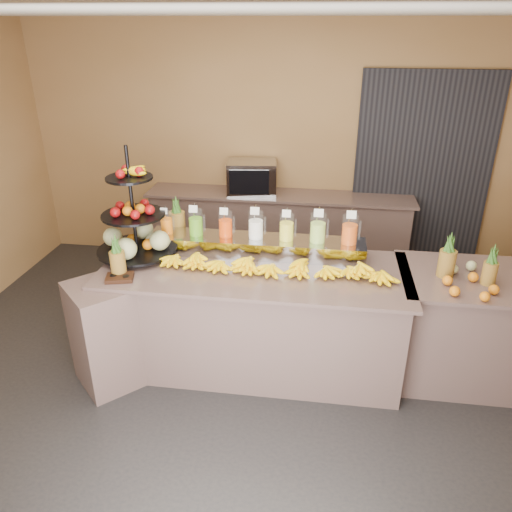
% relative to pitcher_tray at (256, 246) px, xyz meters
% --- Properties ---
extents(ground, '(6.00, 6.00, 0.00)m').
position_rel_pitcher_tray_xyz_m(ground, '(0.03, -0.58, -1.01)').
color(ground, black).
rests_on(ground, ground).
extents(room_envelope, '(6.04, 5.02, 2.82)m').
position_rel_pitcher_tray_xyz_m(room_envelope, '(0.22, 0.21, 0.87)').
color(room_envelope, olive).
rests_on(room_envelope, ground).
extents(buffet_counter, '(2.75, 1.25, 0.93)m').
position_rel_pitcher_tray_xyz_m(buffet_counter, '(-0.08, -0.32, -0.54)').
color(buffet_counter, gray).
rests_on(buffet_counter, ground).
extents(right_counter, '(1.08, 0.88, 0.93)m').
position_rel_pitcher_tray_xyz_m(right_counter, '(1.73, -0.18, -0.54)').
color(right_counter, gray).
rests_on(right_counter, ground).
extents(back_ledge, '(3.10, 0.55, 0.93)m').
position_rel_pitcher_tray_xyz_m(back_ledge, '(0.03, 1.67, -0.54)').
color(back_ledge, gray).
rests_on(back_ledge, ground).
extents(pitcher_tray, '(1.85, 0.30, 0.15)m').
position_rel_pitcher_tray_xyz_m(pitcher_tray, '(0.00, 0.00, 0.00)').
color(pitcher_tray, gray).
rests_on(pitcher_tray, buffet_counter).
extents(juice_pitcher_orange_a, '(0.11, 0.11, 0.26)m').
position_rel_pitcher_tray_xyz_m(juice_pitcher_orange_a, '(-0.78, -0.00, 0.16)').
color(juice_pitcher_orange_a, silver).
rests_on(juice_pitcher_orange_a, pitcher_tray).
extents(juice_pitcher_green, '(0.12, 0.13, 0.30)m').
position_rel_pitcher_tray_xyz_m(juice_pitcher_green, '(-0.52, -0.00, 0.17)').
color(juice_pitcher_green, silver).
rests_on(juice_pitcher_green, pitcher_tray).
extents(juice_pitcher_orange_b, '(0.12, 0.12, 0.29)m').
position_rel_pitcher_tray_xyz_m(juice_pitcher_orange_b, '(-0.26, -0.00, 0.17)').
color(juice_pitcher_orange_b, silver).
rests_on(juice_pitcher_orange_b, pitcher_tray).
extents(juice_pitcher_milk, '(0.13, 0.13, 0.31)m').
position_rel_pitcher_tray_xyz_m(juice_pitcher_milk, '(-0.00, -0.00, 0.18)').
color(juice_pitcher_milk, silver).
rests_on(juice_pitcher_milk, pitcher_tray).
extents(juice_pitcher_lemon, '(0.12, 0.13, 0.30)m').
position_rel_pitcher_tray_xyz_m(juice_pitcher_lemon, '(0.26, -0.00, 0.18)').
color(juice_pitcher_lemon, silver).
rests_on(juice_pitcher_lemon, pitcher_tray).
extents(juice_pitcher_lime, '(0.13, 0.14, 0.32)m').
position_rel_pitcher_tray_xyz_m(juice_pitcher_lime, '(0.52, -0.00, 0.18)').
color(juice_pitcher_lime, silver).
rests_on(juice_pitcher_lime, pitcher_tray).
extents(juice_pitcher_orange_c, '(0.13, 0.14, 0.32)m').
position_rel_pitcher_tray_xyz_m(juice_pitcher_orange_c, '(0.78, -0.00, 0.18)').
color(juice_pitcher_orange_c, silver).
rests_on(juice_pitcher_orange_c, pitcher_tray).
extents(banana_heap, '(1.89, 0.17, 0.16)m').
position_rel_pitcher_tray_xyz_m(banana_heap, '(0.18, -0.30, -0.01)').
color(banana_heap, yellow).
rests_on(banana_heap, buffet_counter).
extents(fruit_stand, '(0.69, 0.69, 0.95)m').
position_rel_pitcher_tray_xyz_m(fruit_stand, '(-0.96, -0.16, 0.16)').
color(fruit_stand, black).
rests_on(fruit_stand, buffet_counter).
extents(condiment_caddy, '(0.24, 0.20, 0.03)m').
position_rel_pitcher_tray_xyz_m(condiment_caddy, '(-0.98, -0.62, -0.06)').
color(condiment_caddy, black).
rests_on(condiment_caddy, buffet_counter).
extents(pineapple_left_a, '(0.12, 0.12, 0.36)m').
position_rel_pitcher_tray_xyz_m(pineapple_left_a, '(-1.01, -0.55, 0.06)').
color(pineapple_left_a, brown).
rests_on(pineapple_left_a, buffet_counter).
extents(pineapple_left_b, '(0.14, 0.14, 0.43)m').
position_rel_pitcher_tray_xyz_m(pineapple_left_b, '(-0.75, 0.21, 0.09)').
color(pineapple_left_b, brown).
rests_on(pineapple_left_b, buffet_counter).
extents(right_fruit_pile, '(0.41, 0.39, 0.22)m').
position_rel_pitcher_tray_xyz_m(right_fruit_pile, '(1.66, -0.33, -0.01)').
color(right_fruit_pile, brown).
rests_on(right_fruit_pile, right_counter).
extents(oven_warmer, '(0.60, 0.46, 0.37)m').
position_rel_pitcher_tray_xyz_m(oven_warmer, '(-0.29, 1.67, 0.11)').
color(oven_warmer, gray).
rests_on(oven_warmer, back_ledge).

